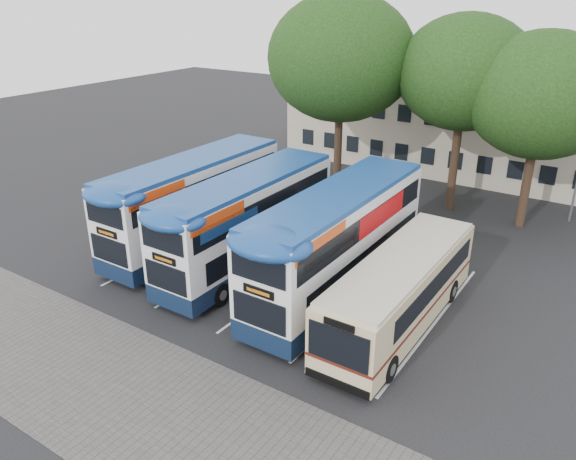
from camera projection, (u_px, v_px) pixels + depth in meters
The scene contains 11 objects.
ground at pixel (303, 359), 20.92m from camera, with size 120.00×120.00×0.00m, color black.
paving_strip at pixel (168, 416), 18.11m from camera, with size 40.00×6.00×0.01m, color #595654.
bay_lines at pixel (292, 279), 26.64m from camera, with size 14.12×11.00×0.01m.
depot_building at pixel (503, 132), 40.28m from camera, with size 32.40×8.40×6.20m.
tree_left at pixel (341, 58), 33.82m from camera, with size 8.97×8.97×12.61m.
tree_mid at pixel (465, 73), 31.81m from camera, with size 7.71×7.71×11.56m.
tree_right at pixel (542, 96), 29.63m from camera, with size 7.92×7.92×10.85m.
bus_dd_left at pixel (195, 198), 29.22m from camera, with size 2.76×11.38×4.74m.
bus_dd_mid at pixel (249, 218), 26.86m from camera, with size 2.70×11.14×4.64m.
bus_dd_right at pixel (338, 239), 24.41m from camera, with size 2.83×11.65×4.86m.
bus_single at pixel (401, 287), 22.40m from camera, with size 2.62×10.29×3.07m.
Camera 1 is at (9.10, -14.69, 12.74)m, focal length 35.00 mm.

